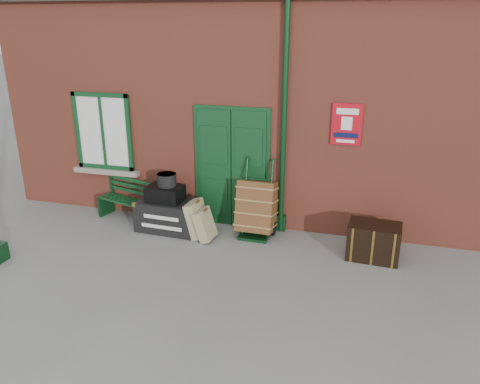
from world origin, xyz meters
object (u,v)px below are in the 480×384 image
(houdini_trunk, at_px, (169,215))
(porter_trolley, at_px, (257,207))
(bench, at_px, (131,200))
(dark_trunk, at_px, (374,241))

(houdini_trunk, xyz_separation_m, porter_trolley, (1.61, 0.25, 0.24))
(houdini_trunk, bearing_deg, bench, 167.26)
(bench, bearing_deg, houdini_trunk, 0.24)
(bench, relative_size, dark_trunk, 1.68)
(bench, relative_size, houdini_trunk, 1.21)
(porter_trolley, relative_size, dark_trunk, 1.65)
(bench, xyz_separation_m, porter_trolley, (2.50, 0.00, 0.12))
(houdini_trunk, xyz_separation_m, dark_trunk, (3.66, -0.13, 0.01))
(dark_trunk, bearing_deg, porter_trolley, 173.25)
(houdini_trunk, distance_m, dark_trunk, 3.66)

